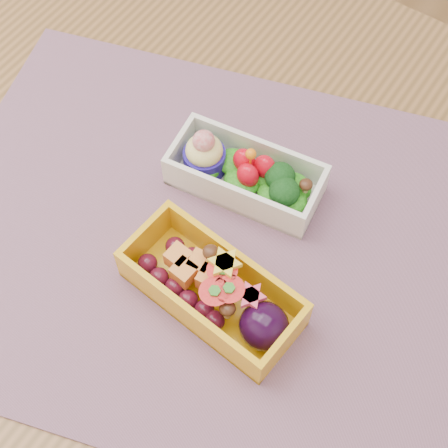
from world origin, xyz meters
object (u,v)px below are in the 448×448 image
Objects in this scene: table at (223,260)px; placemat at (215,242)px; bento_white at (245,174)px; bento_yellow at (215,291)px.

table is 0.11m from placemat.
table is 6.98× the size of bento_white.
table is at bearing 125.01° from bento_yellow.
table is 6.47× the size of bento_yellow.
bento_yellow reaches higher than placemat.
table is 0.16m from bento_yellow.
bento_white reaches higher than bento_yellow.
placemat is 3.22× the size of bento_yellow.
bento_yellow is at bearing -60.07° from table.
bento_white reaches higher than table.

